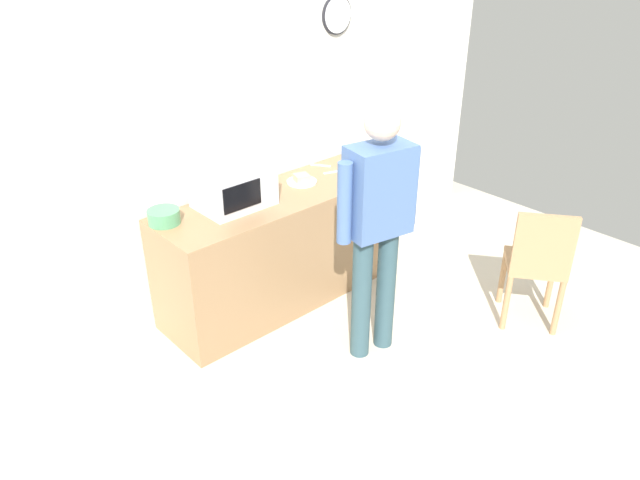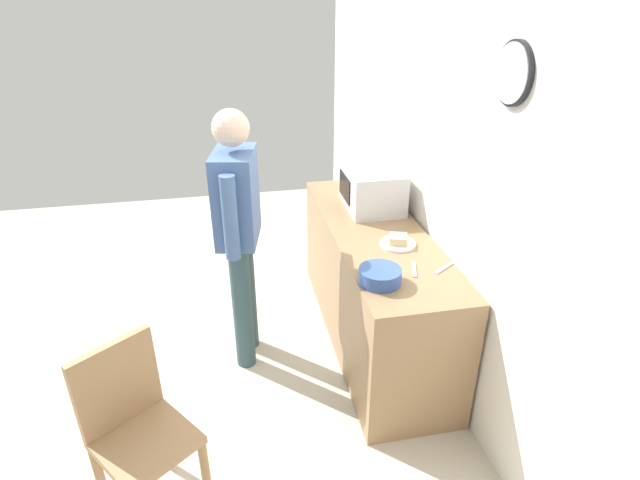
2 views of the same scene
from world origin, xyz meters
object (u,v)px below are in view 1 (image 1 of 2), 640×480
(salad_bowl, at_px, (363,173))
(wooden_chair, at_px, (537,262))
(sandwich_plate, at_px, (302,180))
(cereal_bowl, at_px, (164,217))
(fork_utensil, at_px, (333,172))
(person_standing, at_px, (378,217))
(microwave, at_px, (233,186))
(spoon_utensil, at_px, (320,165))

(salad_bowl, height_order, wooden_chair, salad_bowl)
(sandwich_plate, distance_m, cereal_bowl, 1.12)
(fork_utensil, relative_size, person_standing, 0.10)
(salad_bowl, bearing_deg, sandwich_plate, 149.02)
(salad_bowl, bearing_deg, microwave, 166.10)
(fork_utensil, bearing_deg, salad_bowl, -68.96)
(spoon_utensil, xyz_separation_m, wooden_chair, (0.51, -1.72, -0.37))
(salad_bowl, distance_m, spoon_utensil, 0.42)
(cereal_bowl, height_order, spoon_utensil, cereal_bowl)
(salad_bowl, bearing_deg, cereal_bowl, 167.67)
(person_standing, bearing_deg, sandwich_plate, 77.50)
(sandwich_plate, relative_size, wooden_chair, 0.24)
(sandwich_plate, relative_size, salad_bowl, 0.96)
(salad_bowl, relative_size, wooden_chair, 0.25)
(sandwich_plate, height_order, salad_bowl, salad_bowl)
(microwave, xyz_separation_m, salad_bowl, (1.03, -0.25, -0.11))
(spoon_utensil, relative_size, wooden_chair, 0.18)
(cereal_bowl, relative_size, fork_utensil, 1.25)
(microwave, xyz_separation_m, cereal_bowl, (-0.50, 0.08, -0.10))
(microwave, height_order, sandwich_plate, microwave)
(microwave, relative_size, wooden_chair, 0.53)
(spoon_utensil, height_order, person_standing, person_standing)
(sandwich_plate, bearing_deg, wooden_chair, -61.30)
(cereal_bowl, bearing_deg, person_standing, -49.89)
(fork_utensil, bearing_deg, spoon_utensil, 83.57)
(cereal_bowl, relative_size, person_standing, 0.12)
(microwave, height_order, cereal_bowl, microwave)
(salad_bowl, bearing_deg, spoon_utensil, 99.87)
(fork_utensil, bearing_deg, cereal_bowl, 176.13)
(sandwich_plate, height_order, person_standing, person_standing)
(cereal_bowl, bearing_deg, salad_bowl, -12.33)
(wooden_chair, bearing_deg, cereal_bowl, 140.21)
(salad_bowl, height_order, fork_utensil, salad_bowl)
(fork_utensil, height_order, person_standing, person_standing)
(spoon_utensil, bearing_deg, fork_utensil, -96.43)
(salad_bowl, bearing_deg, wooden_chair, -71.46)
(microwave, xyz_separation_m, spoon_utensil, (0.96, 0.16, -0.15))
(microwave, bearing_deg, cereal_bowl, 170.93)
(sandwich_plate, distance_m, salad_bowl, 0.48)
(person_standing, bearing_deg, fork_utensil, 60.97)
(microwave, height_order, fork_utensil, microwave)
(sandwich_plate, xyz_separation_m, salad_bowl, (0.41, -0.25, 0.02))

